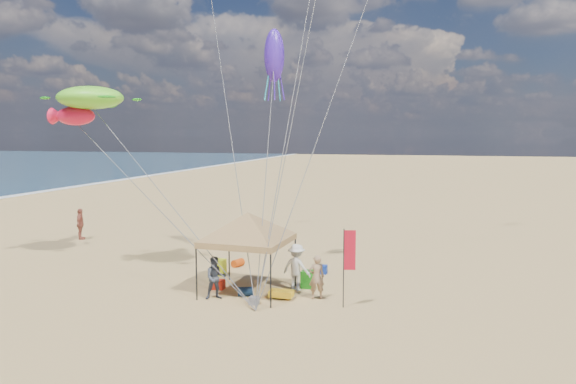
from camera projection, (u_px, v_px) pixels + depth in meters
The scene contains 18 objects.
ground at pixel (265, 318), 18.35m from camera, with size 280.00×280.00×0.00m, color tan.
canopy_tent at pixel (248, 216), 20.92m from camera, with size 5.99×5.99×3.70m.
feather_flag at pixel (348, 255), 19.23m from camera, with size 0.43×0.14×2.89m.
cooler_red at pixel (218, 284), 21.72m from camera, with size 0.54×0.38×0.38m, color red.
cooler_blue at pixel (321, 269), 24.11m from camera, with size 0.54×0.38×0.38m, color navy.
bag_navy at pixel (246, 292), 20.77m from camera, with size 0.36×0.36×0.60m, color #0B1C32.
bag_orange at pixel (238, 263), 25.36m from camera, with size 0.36×0.36×0.60m, color #C4410A.
chair_green at pixel (308, 279), 21.90m from camera, with size 0.50×0.50×0.70m, color #1D8117.
chair_yellow at pixel (219, 267), 23.85m from camera, with size 0.50×0.50×0.70m, color #E6FB1B.
crate_grey at pixel (254, 301), 19.78m from camera, with size 0.34×0.30×0.28m, color slate.
beach_cart at pixel (281, 293), 20.46m from camera, with size 0.90×0.50×0.24m, color yellow.
person_near_a at pixel (317, 277), 20.37m from camera, with size 0.62×0.40×1.69m, color #9D7A59.
person_near_b at pixel (216, 278), 20.36m from camera, with size 0.79×0.62×1.63m, color #363C49.
person_near_c at pixel (296, 267), 21.47m from camera, with size 1.21×0.70×1.88m, color beige.
person_far_a at pixel (80, 224), 31.80m from camera, with size 1.08×0.45×1.84m, color #A5523F.
turtle_kite at pixel (90, 98), 24.01m from camera, with size 3.07×2.46×1.02m, color #69E12A.
fish_kite at pixel (76, 116), 24.28m from camera, with size 1.92×0.96×0.85m, color #F6163F.
squid_kite at pixel (274, 55), 24.39m from camera, with size 0.91×0.91×2.38m, color #4620BD.
Camera 1 is at (5.42, -16.95, 6.26)m, focal length 33.60 mm.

